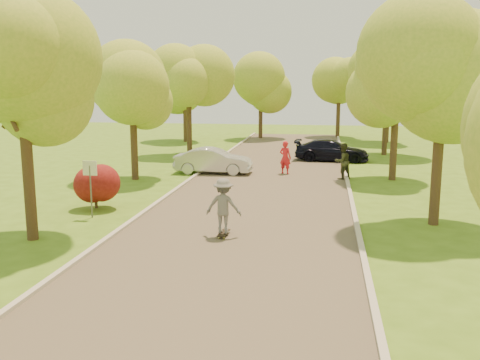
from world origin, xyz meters
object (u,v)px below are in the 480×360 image
Objects in this scene: dark_sedan at (332,150)px; person_striped at (285,158)px; person_olive at (343,161)px; longboard at (224,233)px; skateboarder at (223,206)px; silver_sedan at (213,161)px; street_sign at (90,177)px.

person_striped is at bearing 158.38° from dark_sedan.
dark_sedan is 2.49× the size of person_olive.
person_striped is at bearing -54.69° from person_olive.
skateboarder is (-0.00, 0.00, 0.94)m from longboard.
person_striped is (1.10, 12.61, -0.12)m from skateboarder.
person_striped is at bearing -83.68° from silver_sedan.
person_olive is at bearing -96.02° from silver_sedan.
street_sign reaches higher than person_olive.
street_sign is 10.82m from silver_sedan.
person_striped is at bearing -92.59° from longboard.
longboard is at bearing 35.81° from person_olive.
street_sign reaches higher than longboard.
skateboarder is 1.00× the size of person_striped.
skateboarder is at bearing -80.49° from longboard.
street_sign reaches higher than silver_sedan.
skateboarder is (5.40, -1.65, -0.52)m from street_sign.
skateboarder is at bearing 172.34° from dark_sedan.
longboard is 0.94m from skateboarder.
longboard is 0.50× the size of person_olive.
person_olive is (0.50, -6.63, 0.26)m from dark_sedan.
person_olive is (9.60, 9.78, -0.61)m from street_sign.
longboard is at bearing -17.04° from street_sign.
street_sign is 12.75m from person_striped.
street_sign is 1.18× the size of skateboarder.
street_sign is 0.50× the size of silver_sedan.
skateboarder is at bearing -166.90° from silver_sedan.
street_sign is 5.67m from skateboarder.
street_sign is 13.72m from person_olive.
street_sign is 1.18× the size of person_striped.
dark_sedan is 18.44m from skateboarder.
street_sign is 0.46× the size of dark_sedan.
street_sign reaches higher than skateboarder.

